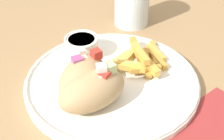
# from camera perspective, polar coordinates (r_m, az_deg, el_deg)

# --- Properties ---
(table) EXTENTS (1.22, 1.22, 0.71)m
(table) POSITION_cam_1_polar(r_m,az_deg,el_deg) (0.61, -5.85, -7.80)
(table) COLOR #9E7A51
(table) RESTS_ON ground_plane
(napkin) EXTENTS (0.19, 0.14, 0.00)m
(napkin) POSITION_cam_1_polar(r_m,az_deg,el_deg) (0.51, 17.30, -9.51)
(napkin) COLOR maroon
(napkin) RESTS_ON table
(plate) EXTENTS (0.31, 0.31, 0.02)m
(plate) POSITION_cam_1_polar(r_m,az_deg,el_deg) (0.55, 0.00, -2.01)
(plate) COLOR white
(plate) RESTS_ON table
(pita_sandwich_near) EXTENTS (0.13, 0.11, 0.07)m
(pita_sandwich_near) POSITION_cam_1_polar(r_m,az_deg,el_deg) (0.48, -3.53, -3.67)
(pita_sandwich_near) COLOR tan
(pita_sandwich_near) RESTS_ON plate
(pita_sandwich_far) EXTENTS (0.14, 0.11, 0.06)m
(pita_sandwich_far) POSITION_cam_1_polar(r_m,az_deg,el_deg) (0.51, -5.32, -1.48)
(pita_sandwich_far) COLOR tan
(pita_sandwich_far) RESTS_ON plate
(fries_pile) EXTENTS (0.13, 0.10, 0.04)m
(fries_pile) POSITION_cam_1_polar(r_m,az_deg,el_deg) (0.58, 5.28, 2.10)
(fries_pile) COLOR #E5B251
(fries_pile) RESTS_ON plate
(sauce_ramekin) EXTENTS (0.07, 0.07, 0.04)m
(sauce_ramekin) POSITION_cam_1_polar(r_m,az_deg,el_deg) (0.60, -5.54, 4.48)
(sauce_ramekin) COLOR white
(sauce_ramekin) RESTS_ON plate
(water_glass) EXTENTS (0.08, 0.08, 0.12)m
(water_glass) POSITION_cam_1_polar(r_m,az_deg,el_deg) (0.73, 3.67, 12.37)
(water_glass) COLOR silver
(water_glass) RESTS_ON table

